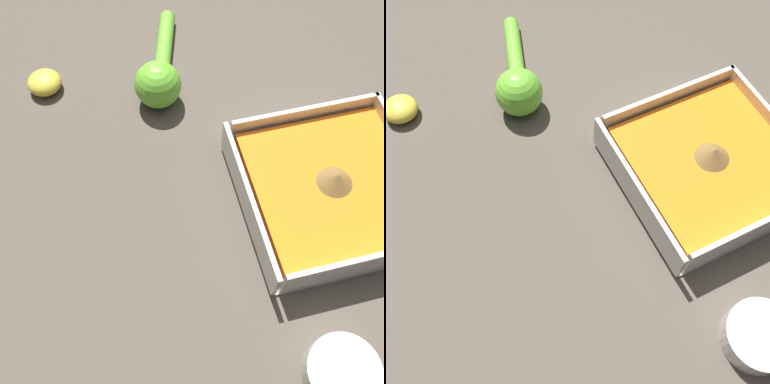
# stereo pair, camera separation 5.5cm
# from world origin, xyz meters

# --- Properties ---
(ground_plane) EXTENTS (4.00, 4.00, 0.00)m
(ground_plane) POSITION_xyz_m (0.00, 0.00, 0.00)
(ground_plane) COLOR brown
(square_dish) EXTENTS (0.21, 0.21, 0.06)m
(square_dish) POSITION_xyz_m (0.02, -0.00, 0.02)
(square_dish) COLOR silver
(square_dish) RESTS_ON ground_plane
(spice_bowl) EXTENTS (0.08, 0.08, 0.03)m
(spice_bowl) POSITION_xyz_m (0.22, -0.07, 0.01)
(spice_bowl) COLOR silver
(spice_bowl) RESTS_ON ground_plane
(lemon_squeezer) EXTENTS (0.19, 0.09, 0.07)m
(lemon_squeezer) POSITION_xyz_m (-0.21, -0.17, 0.03)
(lemon_squeezer) COLOR #6BC633
(lemon_squeezer) RESTS_ON ground_plane
(lemon_half) EXTENTS (0.05, 0.05, 0.03)m
(lemon_half) POSITION_xyz_m (-0.25, -0.34, 0.01)
(lemon_half) COLOR yellow
(lemon_half) RESTS_ON ground_plane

